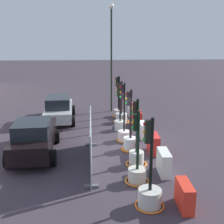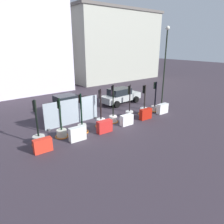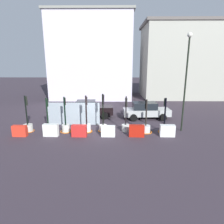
% 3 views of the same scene
% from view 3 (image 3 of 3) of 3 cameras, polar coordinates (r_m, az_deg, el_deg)
% --- Properties ---
extents(ground_plane, '(120.00, 120.00, 0.00)m').
position_cam_3_polar(ground_plane, '(15.28, -5.02, -5.75)').
color(ground_plane, '#362D37').
extents(traffic_light_0, '(0.91, 0.91, 2.84)m').
position_cam_3_polar(traffic_light_0, '(16.49, -23.51, -3.75)').
color(traffic_light_0, beige).
rests_on(traffic_light_0, ground_plane).
extents(traffic_light_1, '(0.89, 0.89, 2.65)m').
position_cam_3_polar(traffic_light_1, '(16.05, -18.24, -3.87)').
color(traffic_light_1, beige).
rests_on(traffic_light_1, ground_plane).
extents(traffic_light_2, '(0.88, 0.88, 2.76)m').
position_cam_3_polar(traffic_light_2, '(15.45, -13.46, -4.08)').
color(traffic_light_2, beige).
rests_on(traffic_light_2, ground_plane).
extents(traffic_light_3, '(0.86, 0.86, 2.85)m').
position_cam_3_polar(traffic_light_3, '(15.16, -7.45, -4.06)').
color(traffic_light_3, silver).
rests_on(traffic_light_3, ground_plane).
extents(traffic_light_4, '(0.79, 0.79, 2.95)m').
position_cam_3_polar(traffic_light_4, '(15.18, -2.62, -3.87)').
color(traffic_light_4, silver).
rests_on(traffic_light_4, ground_plane).
extents(traffic_light_5, '(0.63, 0.63, 2.77)m').
position_cam_3_polar(traffic_light_5, '(15.19, 4.04, -3.80)').
color(traffic_light_5, silver).
rests_on(traffic_light_5, ground_plane).
extents(traffic_light_6, '(1.00, 1.00, 2.58)m').
position_cam_3_polar(traffic_light_6, '(15.16, 9.86, -4.39)').
color(traffic_light_6, silver).
rests_on(traffic_light_6, ground_plane).
extents(traffic_light_7, '(0.86, 0.86, 2.69)m').
position_cam_3_polar(traffic_light_7, '(15.47, 15.06, -4.16)').
color(traffic_light_7, beige).
rests_on(traffic_light_7, ground_plane).
extents(construction_barrier_0, '(1.04, 0.41, 0.81)m').
position_cam_3_polar(construction_barrier_0, '(15.68, -25.51, -5.04)').
color(construction_barrier_0, red).
rests_on(construction_barrier_0, ground_plane).
extents(construction_barrier_1, '(1.09, 0.43, 0.91)m').
position_cam_3_polar(construction_barrier_1, '(14.86, -17.56, -5.11)').
color(construction_barrier_1, silver).
rests_on(construction_barrier_1, ground_plane).
extents(construction_barrier_2, '(1.10, 0.47, 0.85)m').
position_cam_3_polar(construction_barrier_2, '(14.31, -9.61, -5.48)').
color(construction_barrier_2, red).
rests_on(construction_barrier_2, ground_plane).
extents(construction_barrier_3, '(1.03, 0.47, 0.80)m').
position_cam_3_polar(construction_barrier_3, '(14.14, -1.13, -5.64)').
color(construction_barrier_3, silver).
rests_on(construction_barrier_3, ground_plane).
extents(construction_barrier_4, '(1.11, 0.41, 0.87)m').
position_cam_3_polar(construction_barrier_4, '(14.19, 7.26, -5.53)').
color(construction_barrier_4, '#B1190C').
rests_on(construction_barrier_4, ground_plane).
extents(construction_barrier_5, '(1.08, 0.46, 0.86)m').
position_cam_3_polar(construction_barrier_5, '(14.69, 15.97, -5.31)').
color(construction_barrier_5, silver).
rests_on(construction_barrier_5, ground_plane).
extents(car_black_sedan, '(4.38, 2.21, 1.65)m').
position_cam_3_polar(car_black_sedan, '(19.22, -6.49, 0.91)').
color(car_black_sedan, black).
rests_on(car_black_sedan, ground_plane).
extents(car_silver_hatchback, '(4.48, 2.18, 1.58)m').
position_cam_3_polar(car_silver_hatchback, '(18.85, 9.94, 0.46)').
color(car_silver_hatchback, '#AAAEAE').
rests_on(car_silver_hatchback, ground_plane).
extents(building_main_facade, '(12.07, 9.45, 12.14)m').
position_cam_3_polar(building_main_facade, '(31.25, -5.73, 15.71)').
color(building_main_facade, silver).
rests_on(building_main_facade, ground_plane).
extents(building_corner_block, '(15.89, 8.43, 10.97)m').
position_cam_3_polar(building_corner_block, '(33.33, 22.67, 13.63)').
color(building_corner_block, '#A4A697').
rests_on(building_corner_block, ground_plane).
extents(street_lamp_post, '(0.36, 0.36, 7.31)m').
position_cam_3_polar(street_lamp_post, '(15.55, 21.09, 11.17)').
color(street_lamp_post, black).
rests_on(street_lamp_post, ground_plane).
extents(site_fence_panel, '(4.44, 0.50, 1.95)m').
position_cam_3_polar(site_fence_panel, '(16.98, -11.15, -0.64)').
color(site_fence_panel, '#92A1AC').
rests_on(site_fence_panel, ground_plane).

